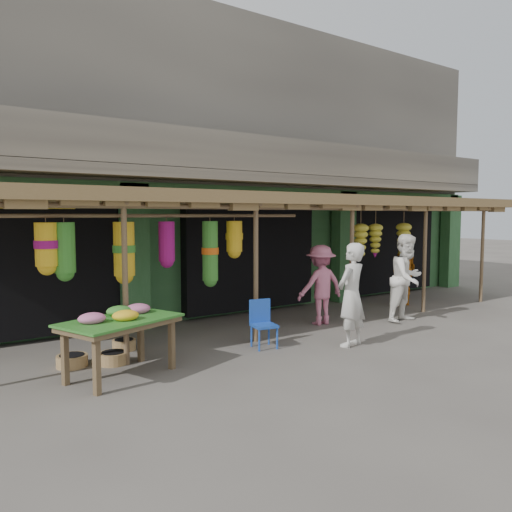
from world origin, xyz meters
TOP-DOWN VIEW (x-y plane):
  - ground at (0.00, 0.00)m, footprint 80.00×80.00m
  - building at (-0.00, 4.87)m, footprint 16.40×6.80m
  - awning at (-0.15, 0.80)m, footprint 14.00×2.70m
  - flower_table at (-4.28, -0.71)m, footprint 1.90×1.49m
  - blue_chair at (-1.62, -0.58)m, footprint 0.48×0.48m
  - basket_left at (-4.17, -0.06)m, footprint 0.56×0.56m
  - basket_mid at (-4.75, 0.17)m, footprint 0.51×0.51m
  - basket_right at (-3.74, 0.64)m, footprint 0.53×0.53m
  - person_front at (-0.27, -1.44)m, footprint 0.78×0.61m
  - person_right at (2.26, -0.67)m, footprint 1.01×0.83m
  - person_vendor at (3.80, 0.63)m, footprint 1.19×0.73m
  - person_shopper at (0.50, 0.22)m, footprint 1.17×0.74m

SIDE VIEW (x-z plane):
  - ground at x=0.00m, z-range 0.00..0.00m
  - basket_mid at x=-4.75m, z-range 0.00..0.18m
  - basket_right at x=-3.74m, z-range 0.00..0.18m
  - basket_left at x=-4.17m, z-range 0.00..0.19m
  - blue_chair at x=-1.62m, z-range 0.05..0.90m
  - flower_table at x=-4.28m, z-range 0.31..1.31m
  - person_shopper at x=0.50m, z-range 0.00..1.72m
  - person_front at x=-0.27m, z-range 0.00..1.87m
  - person_vendor at x=3.80m, z-range 0.00..1.89m
  - person_right at x=2.26m, z-range 0.00..1.94m
  - awning at x=-0.15m, z-range 1.18..3.97m
  - building at x=0.00m, z-range -0.13..6.87m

